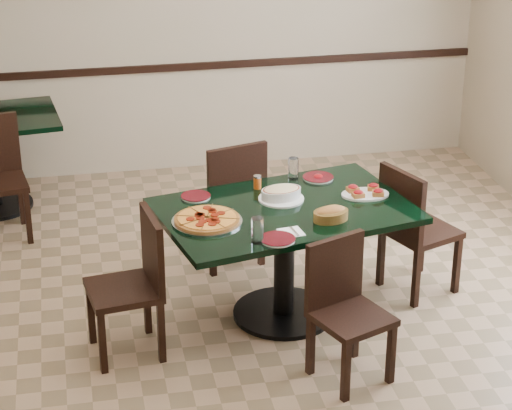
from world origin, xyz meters
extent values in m
plane|color=#907053|center=(0.00, 0.00, 0.00)|extent=(5.50, 5.50, 0.00)
plane|color=tan|center=(0.00, 2.75, 1.40)|extent=(5.00, 0.00, 5.00)
plane|color=tan|center=(0.00, -2.75, 1.40)|extent=(5.00, 0.00, 5.00)
cube|color=black|center=(0.00, 2.73, 0.90)|extent=(5.00, 0.03, 0.06)
cube|color=black|center=(0.27, 0.11, 0.73)|extent=(1.67, 1.26, 0.04)
cylinder|color=black|center=(0.27, 0.11, 0.35)|extent=(0.13, 0.13, 0.71)
cylinder|color=black|center=(0.27, 0.11, 0.01)|extent=(0.64, 0.64, 0.03)
cube|color=black|center=(0.04, 0.95, 0.44)|extent=(0.53, 0.53, 0.04)
cube|color=black|center=(0.09, 0.77, 0.69)|extent=(0.42, 0.15, 0.46)
cube|color=black|center=(0.17, 1.18, 0.21)|extent=(0.05, 0.05, 0.42)
cube|color=black|center=(0.27, 0.82, 0.21)|extent=(0.05, 0.05, 0.42)
cube|color=black|center=(-0.19, 1.08, 0.21)|extent=(0.05, 0.05, 0.42)
cube|color=black|center=(-0.09, 0.73, 0.21)|extent=(0.05, 0.05, 0.42)
cube|color=black|center=(0.49, -0.65, 0.39)|extent=(0.50, 0.50, 0.04)
cube|color=black|center=(0.42, -0.49, 0.62)|extent=(0.37, 0.18, 0.41)
cube|color=black|center=(0.40, -0.86, 0.19)|extent=(0.05, 0.05, 0.37)
cube|color=black|center=(0.27, -0.56, 0.19)|extent=(0.05, 0.05, 0.37)
cube|color=black|center=(0.70, -0.74, 0.19)|extent=(0.05, 0.05, 0.37)
cube|color=black|center=(0.57, -0.44, 0.19)|extent=(0.05, 0.05, 0.37)
cube|color=black|center=(1.22, 0.28, 0.42)|extent=(0.54, 0.54, 0.04)
cube|color=black|center=(1.05, 0.21, 0.66)|extent=(0.19, 0.40, 0.44)
cube|color=black|center=(1.45, 0.18, 0.20)|extent=(0.05, 0.05, 0.40)
cube|color=black|center=(1.12, 0.05, 0.20)|extent=(0.05, 0.05, 0.40)
cube|color=black|center=(1.32, 0.51, 0.20)|extent=(0.05, 0.05, 0.40)
cube|color=black|center=(0.99, 0.38, 0.20)|extent=(0.05, 0.05, 0.40)
cube|color=black|center=(-0.74, -0.13, 0.42)|extent=(0.46, 0.46, 0.04)
cube|color=black|center=(-0.56, -0.10, 0.65)|extent=(0.10, 0.41, 0.44)
cube|color=black|center=(-0.94, 0.02, 0.20)|extent=(0.05, 0.05, 0.40)
cube|color=black|center=(-0.60, 0.07, 0.20)|extent=(0.05, 0.05, 0.40)
cube|color=black|center=(-0.89, -0.33, 0.20)|extent=(0.05, 0.05, 0.40)
cube|color=black|center=(-0.55, -0.28, 0.20)|extent=(0.05, 0.05, 0.40)
cube|color=black|center=(-1.32, 1.48, 0.20)|extent=(0.05, 0.05, 0.41)
cube|color=black|center=(-1.38, 1.83, 0.20)|extent=(0.05, 0.05, 0.41)
cylinder|color=#B5B5BC|center=(-0.23, 0.00, 0.76)|extent=(0.42, 0.42, 0.01)
cylinder|color=brown|center=(-0.23, 0.00, 0.77)|extent=(0.39, 0.39, 0.02)
cylinder|color=orange|center=(-0.23, 0.00, 0.78)|extent=(0.35, 0.35, 0.01)
cylinder|color=silver|center=(0.27, 0.23, 0.76)|extent=(0.28, 0.28, 0.01)
ellipsoid|color=beige|center=(0.27, 0.23, 0.82)|extent=(0.25, 0.18, 0.04)
ellipsoid|color=#A66E2E|center=(0.49, -0.12, 0.81)|extent=(0.20, 0.13, 0.08)
cylinder|color=silver|center=(0.13, -0.32, 0.76)|extent=(0.20, 0.20, 0.01)
cylinder|color=#380309|center=(0.13, -0.32, 0.76)|extent=(0.20, 0.20, 0.00)
cylinder|color=silver|center=(0.58, 0.52, 0.76)|extent=(0.20, 0.20, 0.01)
cylinder|color=#380309|center=(0.58, 0.52, 0.76)|extent=(0.20, 0.20, 0.00)
ellipsoid|color=maroon|center=(0.58, 0.52, 0.77)|extent=(0.06, 0.06, 0.03)
cylinder|color=silver|center=(-0.24, 0.37, 0.76)|extent=(0.18, 0.18, 0.01)
cylinder|color=#380309|center=(-0.24, 0.37, 0.76)|extent=(0.19, 0.19, 0.00)
cube|color=white|center=(0.23, -0.24, 0.75)|extent=(0.15, 0.15, 0.00)
cube|color=#B5B5BC|center=(0.25, -0.24, 0.76)|extent=(0.03, 0.12, 0.00)
cylinder|color=white|center=(0.42, 0.55, 0.82)|extent=(0.07, 0.07, 0.14)
cylinder|color=white|center=(0.01, -0.33, 0.83)|extent=(0.07, 0.07, 0.15)
cylinder|color=#B24A12|center=(0.16, 0.44, 0.79)|extent=(0.05, 0.05, 0.08)
cylinder|color=#B5B5BC|center=(0.16, 0.44, 0.83)|extent=(0.05, 0.05, 0.01)
camera|label=1|loc=(-0.97, -5.27, 3.24)|focal=70.00mm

